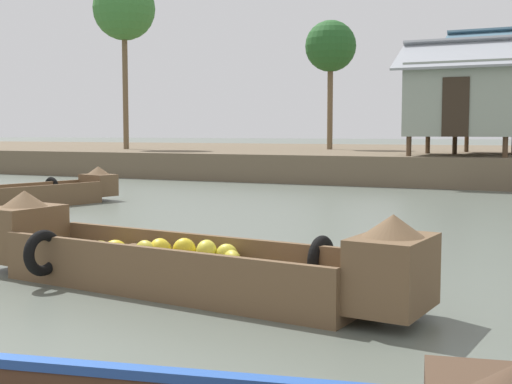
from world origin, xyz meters
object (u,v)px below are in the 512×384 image
(cargo_boat_upstream, at_px, (14,195))
(palm_tree_mid, at_px, (124,10))
(palm_tree_far, at_px, (331,47))
(banana_boat, at_px, (177,259))
(stilt_house_left, at_px, (464,99))

(cargo_boat_upstream, bearing_deg, palm_tree_mid, 116.39)
(palm_tree_far, bearing_deg, cargo_boat_upstream, -95.34)
(palm_tree_mid, xyz_separation_m, palm_tree_far, (8.39, 3.32, -1.68))
(banana_boat, bearing_deg, palm_tree_far, 105.03)
(palm_tree_mid, distance_m, palm_tree_far, 9.18)
(banana_boat, bearing_deg, stilt_house_left, 88.47)
(stilt_house_left, height_order, palm_tree_mid, palm_tree_mid)
(banana_boat, bearing_deg, palm_tree_mid, 127.08)
(cargo_boat_upstream, distance_m, palm_tree_mid, 16.73)
(palm_tree_far, bearing_deg, banana_boat, -74.97)
(stilt_house_left, relative_size, palm_tree_mid, 0.53)
(stilt_house_left, bearing_deg, banana_boat, -91.53)
(stilt_house_left, xyz_separation_m, palm_tree_far, (-6.46, 5.41, 2.56))
(banana_boat, relative_size, palm_tree_far, 0.99)
(banana_boat, bearing_deg, cargo_boat_upstream, 144.87)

